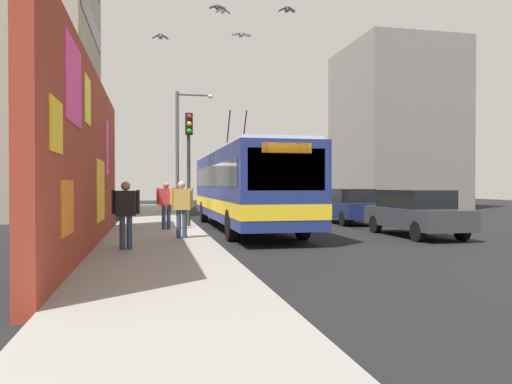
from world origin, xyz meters
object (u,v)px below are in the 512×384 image
object	(u,v)px
parked_car_dark_gray	(415,212)
street_lamp	(182,144)
parked_car_navy	(348,205)
parked_car_black	(284,199)
pedestrian_midblock	(166,201)
pedestrian_at_curb	(181,204)
city_bus	(244,185)
pedestrian_near_wall	(126,210)
parked_car_silver	(309,201)
traffic_light	(189,150)

from	to	relation	value
parked_car_dark_gray	street_lamp	xyz separation A→B (m)	(10.69, 7.22, 3.07)
parked_car_navy	street_lamp	distance (m)	9.24
parked_car_black	pedestrian_midblock	size ratio (longest dim) A/B	2.50
parked_car_navy	pedestrian_midblock	distance (m)	8.80
parked_car_navy	pedestrian_midblock	size ratio (longest dim) A/B	2.56
parked_car_navy	parked_car_black	world-z (taller)	same
parked_car_navy	pedestrian_at_curb	bearing A→B (deg)	127.61
city_bus	pedestrian_at_curb	size ratio (longest dim) A/B	7.29
pedestrian_midblock	pedestrian_near_wall	distance (m)	5.51
pedestrian_near_wall	parked_car_black	bearing A→B (deg)	-26.09
parked_car_dark_gray	street_lamp	size ratio (longest dim) A/B	0.68
parked_car_silver	pedestrian_at_curb	distance (m)	14.09
city_bus	pedestrian_near_wall	xyz separation A→B (m)	(-6.48, 4.20, -0.60)
parked_car_dark_gray	parked_car_silver	xyz separation A→B (m)	(11.38, -0.00, 0.00)
pedestrian_near_wall	traffic_light	world-z (taller)	traffic_light
parked_car_silver	parked_car_black	world-z (taller)	same
parked_car_silver	parked_car_black	distance (m)	5.22
parked_car_silver	traffic_light	bearing A→B (deg)	134.90
city_bus	parked_car_silver	bearing A→B (deg)	-34.74
parked_car_navy	pedestrian_near_wall	distance (m)	12.62
parked_car_navy	street_lamp	world-z (taller)	street_lamp
pedestrian_at_curb	traffic_light	distance (m)	4.79
pedestrian_near_wall	parked_car_silver	bearing A→B (deg)	-33.92
parked_car_black	traffic_light	world-z (taller)	traffic_light
parked_car_black	traffic_light	xyz separation A→B (m)	(-12.54, 7.35, 2.27)
parked_car_dark_gray	parked_car_navy	distance (m)	5.81
parked_car_dark_gray	traffic_light	world-z (taller)	traffic_light
parked_car_navy	traffic_light	world-z (taller)	traffic_light
parked_car_dark_gray	parked_car_silver	world-z (taller)	same
parked_car_dark_gray	traffic_light	bearing A→B (deg)	61.08
city_bus	street_lamp	size ratio (longest dim) A/B	1.93
pedestrian_midblock	traffic_light	world-z (taller)	traffic_light
pedestrian_near_wall	traffic_light	distance (m)	7.24
parked_car_silver	pedestrian_at_curb	world-z (taller)	pedestrian_at_curb
parked_car_dark_gray	parked_car_black	size ratio (longest dim) A/B	1.03
pedestrian_at_curb	street_lamp	distance (m)	11.32
pedestrian_at_curb	street_lamp	bearing A→B (deg)	-3.56
city_bus	pedestrian_midblock	xyz separation A→B (m)	(-1.09, 3.06, -0.59)
parked_car_silver	street_lamp	size ratio (longest dim) A/B	0.68
city_bus	traffic_light	bearing A→B (deg)	85.32
pedestrian_at_curb	pedestrian_near_wall	world-z (taller)	pedestrian_at_curb
parked_car_dark_gray	pedestrian_near_wall	size ratio (longest dim) A/B	2.61
pedestrian_at_curb	pedestrian_near_wall	distance (m)	2.77
street_lamp	parked_car_black	bearing A→B (deg)	-50.67
pedestrian_at_curb	street_lamp	xyz separation A→B (m)	(10.96, -0.68, 2.74)
street_lamp	parked_car_dark_gray	bearing A→B (deg)	-145.95
pedestrian_near_wall	parked_car_navy	bearing A→B (deg)	-48.18
pedestrian_near_wall	pedestrian_midblock	bearing A→B (deg)	-11.95
pedestrian_midblock	pedestrian_at_curb	bearing A→B (deg)	-173.33
city_bus	parked_car_black	xyz separation A→B (m)	(12.72, -5.20, -0.91)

